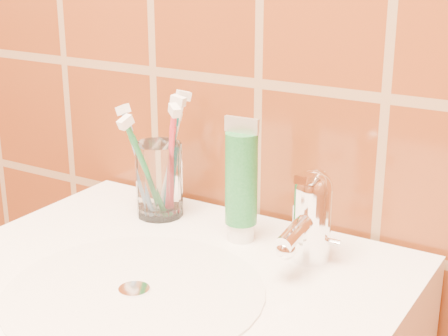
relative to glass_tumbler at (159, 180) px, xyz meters
The scene contains 8 objects.
glass_tumbler is the anchor object (origin of this frame).
toothpaste_tube 0.15m from the glass_tumbler, ahead, with size 0.05×0.04×0.17m.
faucet 0.25m from the glass_tumbler, ahead, with size 0.05×0.11×0.12m.
toothbrush_0 0.04m from the glass_tumbler, 84.86° to the right, with size 0.04×0.09×0.17m, color #1E7239, non-canonical shape.
toothbrush_1 0.04m from the glass_tumbler, 81.54° to the left, with size 0.05×0.06×0.19m, color white, non-canonical shape.
toothbrush_2 0.04m from the glass_tumbler, 14.51° to the right, with size 0.06×0.05×0.18m, color red, non-canonical shape.
toothbrush_3 0.04m from the glass_tumbler, 33.59° to the left, with size 0.05×0.02×0.19m, color #0D6973, non-canonical shape.
toothbrush_4 0.04m from the glass_tumbler, behind, with size 0.08×0.03×0.16m, color #7099C7, non-canonical shape.
Camera 1 is at (0.45, 0.37, 1.23)m, focal length 55.00 mm.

